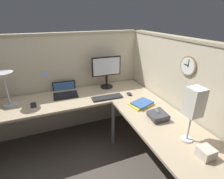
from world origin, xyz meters
The scene contains 16 objects.
ground_plane centered at (0.00, 0.00, 0.00)m, with size 6.80×6.80×0.00m, color #4C443D.
cubicle_wall_back centered at (-0.36, 0.87, 0.79)m, with size 2.57×0.12×1.58m.
cubicle_wall_right centered at (0.87, -0.27, 0.79)m, with size 0.12×2.37×1.58m.
desk centered at (-0.15, -0.05, 0.63)m, with size 2.35×2.15×0.73m.
monitor centered at (0.24, 0.64, 1.02)m, with size 0.46×0.20×0.50m.
laptop centered at (-0.42, 0.65, 0.75)m, with size 0.36×0.40×0.22m.
keyboard centered at (0.11, 0.26, 0.74)m, with size 0.43×0.14×0.02m, color #232326.
computer_mouse centered at (0.45, 0.24, 0.75)m, with size 0.06×0.10×0.03m, color #232326.
desk_lamp_dome centered at (-1.13, 0.54, 1.09)m, with size 0.24×0.24×0.44m.
cell_phone centered at (-0.85, 0.42, 0.73)m, with size 0.07×0.14×0.01m, color black.
office_phone centered at (0.46, -0.44, 0.77)m, with size 0.21×0.22×0.11m.
book_stack centered at (0.45, -0.09, 0.75)m, with size 0.33×0.27×0.04m.
desk_lamp_paper centered at (0.51, -0.84, 1.11)m, with size 0.13×0.13×0.53m.
tissue_box centered at (0.49, -1.06, 0.78)m, with size 0.12×0.12×0.09m, color beige.
wall_clock centered at (0.82, -0.41, 1.30)m, with size 0.04×0.22×0.22m.
pinned_note_middle centered at (-0.67, 0.82, 1.01)m, with size 0.07×0.00×0.09m, color #99B7E5.
Camera 1 is at (-0.63, -1.78, 1.82)m, focal length 27.57 mm.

